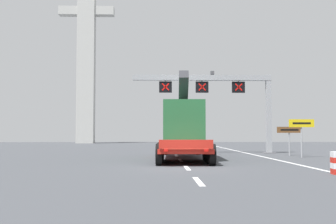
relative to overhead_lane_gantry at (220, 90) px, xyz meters
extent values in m
plane|color=#424449|center=(-4.03, -13.36, -5.19)|extent=(112.00, 112.00, 0.00)
cube|color=silver|center=(-3.75, -19.36, -5.18)|extent=(0.20, 2.60, 0.01)
cube|color=silver|center=(-3.75, -13.93, -5.18)|extent=(0.20, 2.60, 0.01)
cube|color=silver|center=(-3.75, -8.51, -5.18)|extent=(0.20, 2.60, 0.01)
cube|color=silver|center=(-3.75, -3.08, -5.18)|extent=(0.20, 2.60, 0.01)
cube|color=silver|center=(-3.75, 2.34, -5.18)|extent=(0.20, 2.60, 0.01)
cube|color=silver|center=(-3.75, 7.77, -5.18)|extent=(0.20, 2.60, 0.01)
cube|color=silver|center=(-3.75, 13.20, -5.18)|extent=(0.20, 2.60, 0.01)
cube|color=silver|center=(-3.75, 18.62, -5.18)|extent=(0.20, 2.60, 0.01)
cube|color=silver|center=(-3.75, 24.05, -5.18)|extent=(0.20, 2.60, 0.01)
cube|color=silver|center=(-3.75, 29.47, -5.18)|extent=(0.20, 2.60, 0.01)
cube|color=silver|center=(-3.75, 34.90, -5.18)|extent=(0.20, 2.60, 0.01)
cube|color=silver|center=(2.17, -1.36, -5.18)|extent=(0.20, 63.00, 0.01)
cube|color=#9EA0A5|center=(3.97, 0.00, -1.97)|extent=(0.40, 0.40, 6.42)
cube|color=slate|center=(3.97, 0.00, -5.15)|extent=(0.90, 0.90, 0.08)
cube|color=#9EA0A5|center=(-1.50, 0.00, 0.99)|extent=(11.33, 0.44, 0.44)
cube|color=#4C4C51|center=(-0.65, 0.00, 1.39)|extent=(0.28, 0.40, 0.28)
cube|color=black|center=(1.49, 0.00, 0.22)|extent=(1.03, 0.24, 0.90)
cube|color=#9EA0A5|center=(1.49, 0.00, 0.72)|extent=(0.08, 0.08, 0.16)
cube|color=red|center=(1.49, -0.13, 0.22)|extent=(0.63, 0.02, 0.63)
cube|color=red|center=(1.49, -0.13, 0.22)|extent=(0.63, 0.02, 0.63)
cube|color=black|center=(-1.50, 0.00, 0.22)|extent=(1.03, 0.24, 0.90)
cube|color=#9EA0A5|center=(-1.50, 0.00, 0.72)|extent=(0.08, 0.08, 0.16)
cube|color=red|center=(-1.50, -0.13, 0.22)|extent=(0.63, 0.02, 0.63)
cube|color=red|center=(-1.50, -0.13, 0.22)|extent=(0.63, 0.02, 0.63)
cube|color=black|center=(-4.49, 0.00, 0.22)|extent=(1.03, 0.24, 0.90)
cube|color=#9EA0A5|center=(-4.49, 0.00, 0.72)|extent=(0.08, 0.08, 0.16)
cube|color=red|center=(-4.49, -0.13, 0.22)|extent=(0.63, 0.02, 0.63)
cube|color=red|center=(-4.49, -0.13, 0.22)|extent=(0.63, 0.02, 0.63)
cube|color=red|center=(-3.55, -7.97, -4.46)|extent=(3.19, 10.50, 0.24)
cube|color=red|center=(-3.75, -13.25, -4.09)|extent=(2.66, 0.18, 0.44)
cylinder|color=black|center=(-5.07, -12.42, -4.64)|extent=(0.36, 1.11, 1.10)
cylinder|color=black|center=(-2.37, -12.52, -4.64)|extent=(0.36, 1.11, 1.10)
cylinder|color=black|center=(-5.03, -11.37, -4.64)|extent=(0.36, 1.11, 1.10)
cylinder|color=black|center=(-2.33, -11.47, -4.64)|extent=(0.36, 1.11, 1.10)
cylinder|color=black|center=(-4.99, -10.32, -4.64)|extent=(0.36, 1.11, 1.10)
cylinder|color=black|center=(-2.29, -10.42, -4.64)|extent=(0.36, 1.11, 1.10)
cylinder|color=black|center=(-4.95, -9.27, -4.64)|extent=(0.36, 1.11, 1.10)
cylinder|color=black|center=(-2.25, -9.37, -4.64)|extent=(0.36, 1.11, 1.10)
cylinder|color=black|center=(-4.91, -8.22, -4.64)|extent=(0.36, 1.11, 1.10)
cylinder|color=black|center=(-2.21, -8.32, -4.64)|extent=(0.36, 1.11, 1.10)
cube|color=silver|center=(-3.28, -0.88, -3.09)|extent=(2.69, 3.29, 3.10)
cube|color=black|center=(-3.28, -0.88, -2.39)|extent=(2.72, 3.32, 0.60)
cylinder|color=black|center=(-4.53, 0.05, -4.64)|extent=(0.38, 1.11, 1.10)
cylinder|color=black|center=(-1.96, -0.05, -4.64)|extent=(0.38, 1.11, 1.10)
cylinder|color=black|center=(-4.61, -1.95, -4.64)|extent=(0.38, 1.11, 1.10)
cylinder|color=black|center=(-2.04, -2.05, -4.64)|extent=(0.38, 1.11, 1.10)
cube|color=#236638|center=(-3.53, -7.57, -2.99)|extent=(2.59, 5.81, 2.70)
cube|color=#2D2D33|center=(-3.56, -8.43, -1.04)|extent=(0.67, 2.96, 2.29)
cube|color=red|center=(-4.73, -13.25, -4.39)|extent=(0.20, 0.07, 0.12)
cube|color=red|center=(-2.77, -13.33, -4.39)|extent=(0.20, 0.07, 0.12)
cylinder|color=#9EA0A5|center=(4.60, -5.77, -3.90)|extent=(0.10, 0.10, 2.58)
cube|color=yellow|center=(4.60, -5.83, -2.87)|extent=(1.71, 0.06, 0.53)
cube|color=black|center=(4.60, -5.87, -2.87)|extent=(1.23, 0.01, 0.12)
cylinder|color=#9EA0A5|center=(4.53, -3.42, -4.13)|extent=(0.10, 0.10, 2.11)
cube|color=brown|center=(4.53, -3.48, -3.30)|extent=(1.84, 0.06, 0.45)
cube|color=black|center=(4.53, -3.52, -3.30)|extent=(1.32, 0.01, 0.12)
cube|color=#B7B7B2|center=(-16.83, 33.76, 12.33)|extent=(2.80, 2.00, 35.03)
cube|color=#B7B7B2|center=(-16.83, 33.76, 16.53)|extent=(9.00, 1.60, 1.40)
camera|label=1|loc=(-5.15, -33.32, -3.55)|focal=43.92mm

